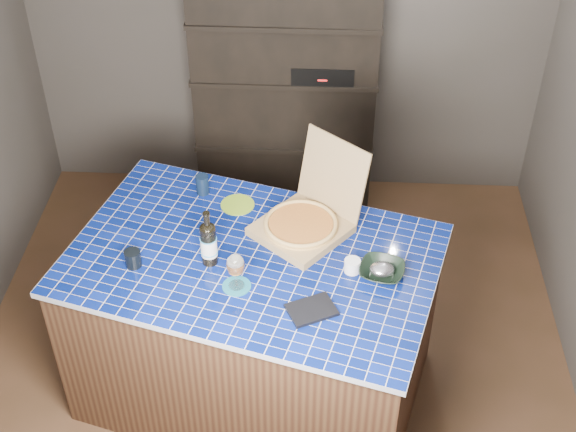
# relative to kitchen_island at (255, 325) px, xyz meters

# --- Properties ---
(room) EXTENTS (3.50, 3.50, 3.50)m
(room) POSITION_rel_kitchen_island_xyz_m (0.06, 0.23, 0.75)
(room) COLOR brown
(room) RESTS_ON ground
(shelving_unit) EXTENTS (1.20, 0.41, 1.80)m
(shelving_unit) POSITION_rel_kitchen_island_xyz_m (0.07, 1.76, 0.41)
(shelving_unit) COLOR black
(shelving_unit) RESTS_ON floor
(kitchen_island) EXTENTS (2.05, 1.59, 0.99)m
(kitchen_island) POSITION_rel_kitchen_island_xyz_m (0.00, 0.00, 0.00)
(kitchen_island) COLOR #49301C
(kitchen_island) RESTS_ON floor
(pizza_box) EXTENTS (0.63, 0.64, 0.44)m
(pizza_box) POSITION_rel_kitchen_island_xyz_m (0.25, 0.22, 0.56)
(pizza_box) COLOR olive
(pizza_box) RESTS_ON kitchen_island
(mead_bottle) EXTENTS (0.08, 0.08, 0.31)m
(mead_bottle) POSITION_rel_kitchen_island_xyz_m (-0.20, -0.05, 0.62)
(mead_bottle) COLOR black
(mead_bottle) RESTS_ON kitchen_island
(teal_trivet) EXTENTS (0.14, 0.14, 0.01)m
(teal_trivet) POSITION_rel_kitchen_island_xyz_m (-0.05, -0.21, 0.50)
(teal_trivet) COLOR #176479
(teal_trivet) RESTS_ON kitchen_island
(wine_glass) EXTENTS (0.09, 0.09, 0.19)m
(wine_glass) POSITION_rel_kitchen_island_xyz_m (-0.05, -0.21, 0.63)
(wine_glass) COLOR white
(wine_glass) RESTS_ON teal_trivet
(tumbler) EXTENTS (0.08, 0.08, 0.09)m
(tumbler) POSITION_rel_kitchen_island_xyz_m (-0.57, -0.09, 0.54)
(tumbler) COLOR black
(tumbler) RESTS_ON kitchen_island
(dvd_case) EXTENTS (0.26, 0.23, 0.02)m
(dvd_case) POSITION_rel_kitchen_island_xyz_m (0.31, -0.35, 0.50)
(dvd_case) COLOR black
(dvd_case) RESTS_ON kitchen_island
(bowl) EXTENTS (0.26, 0.26, 0.05)m
(bowl) POSITION_rel_kitchen_island_xyz_m (0.64, -0.10, 0.52)
(bowl) COLOR black
(bowl) RESTS_ON kitchen_island
(foil_contents) EXTENTS (0.12, 0.10, 0.06)m
(foil_contents) POSITION_rel_kitchen_island_xyz_m (0.64, -0.10, 0.54)
(foil_contents) COLOR #B2B2BE
(foil_contents) RESTS_ON bowl
(white_jar) EXTENTS (0.08, 0.08, 0.07)m
(white_jar) POSITION_rel_kitchen_island_xyz_m (0.49, -0.07, 0.53)
(white_jar) COLOR white
(white_jar) RESTS_ON kitchen_island
(navy_cup) EXTENTS (0.07, 0.07, 0.11)m
(navy_cup) POSITION_rel_kitchen_island_xyz_m (-0.31, 0.51, 0.55)
(navy_cup) COLOR black
(navy_cup) RESTS_ON kitchen_island
(green_trivet) EXTENTS (0.18, 0.18, 0.01)m
(green_trivet) POSITION_rel_kitchen_island_xyz_m (-0.11, 0.41, 0.50)
(green_trivet) COLOR olive
(green_trivet) RESTS_ON kitchen_island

